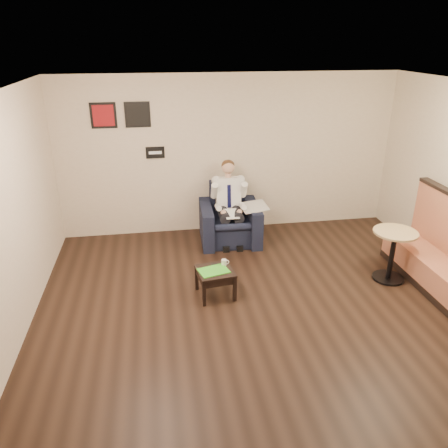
{
  "coord_description": "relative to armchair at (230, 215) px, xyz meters",
  "views": [
    {
      "loc": [
        -1.31,
        -4.5,
        3.35
      ],
      "look_at": [
        -0.39,
        1.2,
        0.85
      ],
      "focal_mm": 35.0,
      "sensor_mm": 36.0,
      "label": 1
    }
  ],
  "objects": [
    {
      "name": "ground",
      "position": [
        0.09,
        -2.42,
        -0.49
      ],
      "size": [
        6.0,
        6.0,
        0.0
      ],
      "primitive_type": "plane",
      "color": "black",
      "rests_on": "ground"
    },
    {
      "name": "wall_back",
      "position": [
        0.09,
        0.58,
        0.91
      ],
      "size": [
        6.0,
        0.02,
        2.8
      ],
      "primitive_type": "cube",
      "color": "beige",
      "rests_on": "ground"
    },
    {
      "name": "wall_front",
      "position": [
        0.09,
        -5.42,
        0.91
      ],
      "size": [
        6.0,
        0.02,
        2.8
      ],
      "primitive_type": "cube",
      "color": "beige",
      "rests_on": "ground"
    },
    {
      "name": "ceiling",
      "position": [
        0.09,
        -2.42,
        2.31
      ],
      "size": [
        6.0,
        6.0,
        0.02
      ],
      "primitive_type": "cube",
      "color": "white",
      "rests_on": "wall_back"
    },
    {
      "name": "seating_sign",
      "position": [
        -1.21,
        0.56,
        1.01
      ],
      "size": [
        0.32,
        0.02,
        0.2
      ],
      "primitive_type": "cube",
      "color": "black",
      "rests_on": "wall_back"
    },
    {
      "name": "art_print_left",
      "position": [
        -2.01,
        0.56,
        1.66
      ],
      "size": [
        0.42,
        0.03,
        0.42
      ],
      "primitive_type": "cube",
      "color": "maroon",
      "rests_on": "wall_back"
    },
    {
      "name": "art_print_right",
      "position": [
        -1.46,
        0.56,
        1.66
      ],
      "size": [
        0.42,
        0.03,
        0.42
      ],
      "primitive_type": "cube",
      "color": "black",
      "rests_on": "wall_back"
    },
    {
      "name": "armchair",
      "position": [
        0.0,
        0.0,
        0.0
      ],
      "size": [
        1.05,
        1.05,
        0.98
      ],
      "primitive_type": "cube",
      "rotation": [
        0.0,
        0.0,
        -0.04
      ],
      "color": "black",
      "rests_on": "ground"
    },
    {
      "name": "seated_man",
      "position": [
        -0.01,
        -0.13,
        0.18
      ],
      "size": [
        0.68,
        0.98,
        1.34
      ],
      "primitive_type": null,
      "rotation": [
        0.0,
        0.0,
        -0.04
      ],
      "color": "silver",
      "rests_on": "armchair"
    },
    {
      "name": "lap_papers",
      "position": [
        -0.01,
        -0.23,
        0.11
      ],
      "size": [
        0.23,
        0.32,
        0.01
      ],
      "primitive_type": "cube",
      "rotation": [
        0.0,
        0.0,
        0.03
      ],
      "color": "white",
      "rests_on": "seated_man"
    },
    {
      "name": "newspaper",
      "position": [
        0.4,
        -0.12,
        0.18
      ],
      "size": [
        0.43,
        0.53,
        0.01
      ],
      "primitive_type": "cube",
      "rotation": [
        0.0,
        0.0,
        0.01
      ],
      "color": "silver",
      "rests_on": "armchair"
    },
    {
      "name": "side_table",
      "position": [
        -0.51,
        -1.74,
        -0.29
      ],
      "size": [
        0.54,
        0.54,
        0.4
      ],
      "primitive_type": "cube",
      "rotation": [
        0.0,
        0.0,
        0.13
      ],
      "color": "black",
      "rests_on": "ground"
    },
    {
      "name": "green_folder",
      "position": [
        -0.53,
        -1.76,
        -0.09
      ],
      "size": [
        0.46,
        0.38,
        0.01
      ],
      "primitive_type": "cube",
      "rotation": [
        0.0,
        0.0,
        0.27
      ],
      "color": "green",
      "rests_on": "side_table"
    },
    {
      "name": "coffee_mug",
      "position": [
        -0.36,
        -1.61,
        -0.05
      ],
      "size": [
        0.08,
        0.08,
        0.08
      ],
      "primitive_type": "cylinder",
      "rotation": [
        0.0,
        0.0,
        0.13
      ],
      "color": "white",
      "rests_on": "side_table"
    },
    {
      "name": "smartphone",
      "position": [
        -0.48,
        -1.59,
        -0.09
      ],
      "size": [
        0.13,
        0.07,
        0.01
      ],
      "primitive_type": "cube",
      "rotation": [
        0.0,
        0.0,
        -0.04
      ],
      "color": "black",
      "rests_on": "side_table"
    },
    {
      "name": "cafe_table",
      "position": [
        2.11,
        -1.71,
        -0.1
      ],
      "size": [
        0.77,
        0.77,
        0.78
      ],
      "primitive_type": "cylinder",
      "rotation": [
        0.0,
        0.0,
        0.26
      ],
      "color": "tan",
      "rests_on": "ground"
    }
  ]
}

